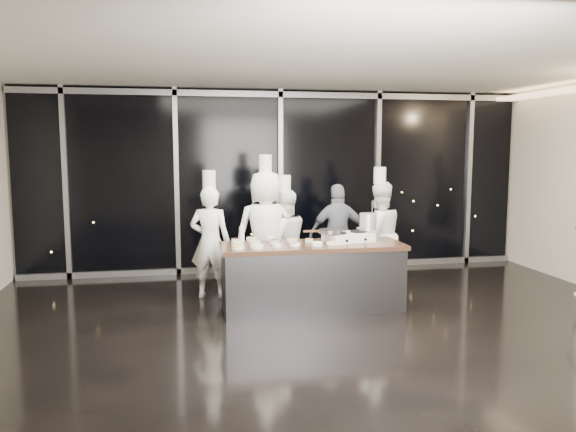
# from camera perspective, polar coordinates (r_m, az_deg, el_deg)

# --- Properties ---
(ground) EXTENTS (9.00, 9.00, 0.00)m
(ground) POSITION_cam_1_polar(r_m,az_deg,el_deg) (6.94, 4.17, -11.44)
(ground) COLOR black
(ground) RESTS_ON ground
(room_shell) EXTENTS (9.02, 7.02, 3.21)m
(room_shell) POSITION_cam_1_polar(r_m,az_deg,el_deg) (6.63, 5.82, 7.42)
(room_shell) COLOR beige
(room_shell) RESTS_ON ground
(window_wall) EXTENTS (8.90, 0.11, 3.20)m
(window_wall) POSITION_cam_1_polar(r_m,az_deg,el_deg) (9.95, -0.81, 3.58)
(window_wall) COLOR black
(window_wall) RESTS_ON ground
(demo_counter) EXTENTS (2.46, 0.86, 0.90)m
(demo_counter) POSITION_cam_1_polar(r_m,az_deg,el_deg) (7.66, 2.47, -6.14)
(demo_counter) COLOR #37373C
(demo_counter) RESTS_ON ground
(stove) EXTENTS (0.71, 0.54, 0.14)m
(stove) POSITION_cam_1_polar(r_m,az_deg,el_deg) (7.78, 6.16, -2.12)
(stove) COLOR white
(stove) RESTS_ON demo_counter
(frying_pan) EXTENTS (0.53, 0.36, 0.05)m
(frying_pan) POSITION_cam_1_polar(r_m,az_deg,el_deg) (7.60, 4.17, -1.55)
(frying_pan) COLOR slate
(frying_pan) RESTS_ON stove
(stock_pot) EXTENTS (0.29, 0.29, 0.24)m
(stock_pot) POSITION_cam_1_polar(r_m,az_deg,el_deg) (7.92, 8.12, -0.58)
(stock_pot) COLOR silver
(stock_pot) RESTS_ON stove
(prep_bowls) EXTENTS (1.42, 0.76, 0.05)m
(prep_bowls) POSITION_cam_1_polar(r_m,az_deg,el_deg) (7.50, -1.50, -2.73)
(prep_bowls) COLOR white
(prep_bowls) RESTS_ON demo_counter
(squeeze_bottle) EXTENTS (0.07, 0.07, 0.26)m
(squeeze_bottle) POSITION_cam_1_polar(r_m,az_deg,el_deg) (7.73, -4.73, -1.72)
(squeeze_bottle) COLOR white
(squeeze_bottle) RESTS_ON demo_counter
(chef_far_left) EXTENTS (0.69, 0.55, 1.87)m
(chef_far_left) POSITION_cam_1_polar(r_m,az_deg,el_deg) (8.25, -7.91, -2.50)
(chef_far_left) COLOR white
(chef_far_left) RESTS_ON ground
(chef_left) EXTENTS (0.93, 0.63, 2.09)m
(chef_left) POSITION_cam_1_polar(r_m,az_deg,el_deg) (8.37, -2.28, -1.62)
(chef_left) COLOR white
(chef_left) RESTS_ON ground
(chef_center) EXTENTS (0.83, 0.69, 1.78)m
(chef_center) POSITION_cam_1_polar(r_m,az_deg,el_deg) (8.57, -0.36, -2.45)
(chef_center) COLOR white
(chef_center) RESTS_ON ground
(guest) EXTENTS (0.96, 0.43, 1.61)m
(guest) POSITION_cam_1_polar(r_m,az_deg,el_deg) (9.07, 5.12, -1.83)
(guest) COLOR #121C33
(guest) RESTS_ON ground
(chef_right) EXTENTS (0.90, 0.75, 1.89)m
(chef_right) POSITION_cam_1_polar(r_m,az_deg,el_deg) (8.90, 9.20, -1.83)
(chef_right) COLOR white
(chef_right) RESTS_ON ground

